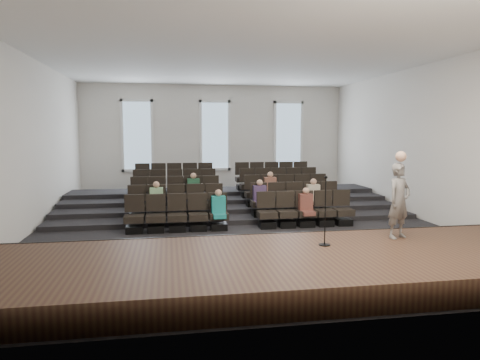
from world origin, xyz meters
The scene contains 14 objects.
ground centered at (0.00, 0.00, 0.00)m, with size 14.00×14.00×0.00m, color black.
ceiling centered at (0.00, 0.00, 5.01)m, with size 12.00×14.00×0.02m, color white.
wall_back centered at (0.00, 7.02, 2.50)m, with size 12.00×0.04×5.00m, color silver.
wall_front centered at (0.00, -7.02, 2.50)m, with size 12.00×0.04×5.00m, color silver.
wall_left centered at (-6.02, 0.00, 2.50)m, with size 0.04×14.00×5.00m, color silver.
wall_right centered at (6.02, 0.00, 2.50)m, with size 0.04×14.00×5.00m, color silver.
stage centered at (0.00, -5.10, 0.25)m, with size 11.80×3.60×0.50m, color #402B1B.
stage_lip centered at (0.00, -3.33, 0.25)m, with size 11.80×0.06×0.52m, color black.
risers centered at (0.00, 3.17, 0.20)m, with size 11.80×4.80×0.60m.
seating_rows centered at (0.00, 1.54, 0.68)m, with size 6.80×4.70×1.67m.
windows centered at (0.00, 6.95, 2.70)m, with size 8.44×0.10×3.24m.
audience centered at (0.28, 0.45, 0.83)m, with size 5.45×2.64×1.10m.
speaker centered at (2.85, -4.21, 1.33)m, with size 0.61×0.40×1.66m, color #64625F.
mic_stand centered at (1.03, -4.54, 0.93)m, with size 0.24×0.24×1.45m.
Camera 1 is at (-2.14, -12.79, 2.82)m, focal length 32.00 mm.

